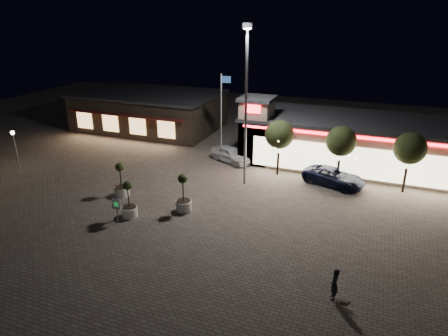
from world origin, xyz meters
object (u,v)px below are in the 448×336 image
at_px(pedestrian, 334,284).
at_px(planter_mid, 129,206).
at_px(white_sedan, 231,154).
at_px(planter_left, 121,186).
at_px(valet_sign, 117,206).
at_px(pickup_truck, 334,177).

xyz_separation_m(pedestrian, planter_mid, (-14.03, 3.59, -0.03)).
distance_m(white_sedan, planter_left, 11.23).
bearing_deg(pedestrian, white_sedan, -155.33).
height_order(planter_mid, valet_sign, planter_mid).
height_order(pickup_truck, pedestrian, pedestrian).
bearing_deg(planter_left, pickup_truck, 28.72).
bearing_deg(planter_mid, pickup_truck, 40.76).
bearing_deg(white_sedan, pedestrian, -118.11).
xyz_separation_m(pickup_truck, planter_left, (-14.68, -8.04, 0.14)).
distance_m(pedestrian, valet_sign, 14.46).
bearing_deg(planter_mid, valet_sign, -100.57).
xyz_separation_m(planter_left, planter_mid, (2.39, -2.55, -0.02)).
distance_m(pickup_truck, planter_mid, 16.22).
xyz_separation_m(planter_mid, valet_sign, (-0.20, -1.09, 0.44)).
bearing_deg(pedestrian, planter_left, -120.89).
height_order(pickup_truck, planter_left, planter_left).
relative_size(pickup_truck, planter_left, 1.85).
distance_m(pickup_truck, valet_sign, 17.11).
bearing_deg(planter_left, valet_sign, -58.93).
height_order(pickup_truck, white_sedan, white_sedan).
xyz_separation_m(pedestrian, valet_sign, (-14.24, 2.51, 0.41)).
bearing_deg(pickup_truck, planter_left, 137.74).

